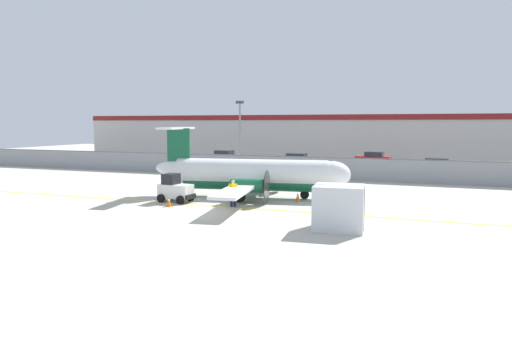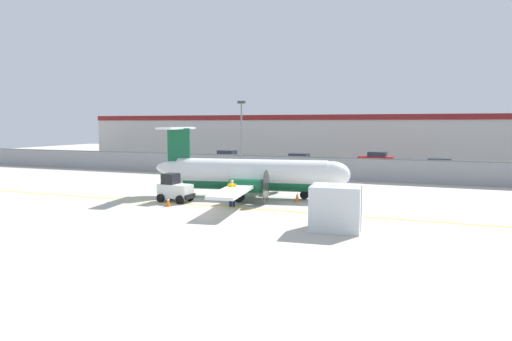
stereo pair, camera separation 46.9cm
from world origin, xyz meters
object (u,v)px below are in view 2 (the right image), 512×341
Objects in this scene: parked_car_3 at (438,166)px; commuter_airplane at (254,175)px; traffic_cone_far_left at (297,197)px; parked_car_2 at (376,158)px; parked_car_1 at (300,160)px; parked_car_0 at (228,156)px; baggage_tug at (175,189)px; traffic_cone_near_left at (168,201)px; ground_crew_worker at (232,192)px; cargo_container at (336,208)px; apron_light_pole at (241,133)px; traffic_cone_near_right at (226,194)px.

commuter_airplane is at bearing 60.93° from parked_car_3.
parked_car_2 reaches higher than traffic_cone_far_left.
parked_car_1 and parked_car_3 have the same top height.
parked_car_1 is at bearing -7.27° from parked_car_0.
baggage_tug is 1.79m from traffic_cone_near_left.
baggage_tug reaches higher than ground_crew_worker.
baggage_tug is 8.18m from traffic_cone_far_left.
cargo_container is at bearing -16.26° from baggage_tug.
parked_car_0 and parked_car_1 have the same top height.
commuter_airplane is 3.64m from traffic_cone_far_left.
ground_crew_worker is 0.40× the size of parked_car_3.
ground_crew_worker is 0.39× the size of parked_car_0.
parked_car_0 reaches higher than traffic_cone_near_left.
cargo_container is 0.59× the size of parked_car_0.
traffic_cone_near_right is at bearing -72.88° from apron_light_pole.
baggage_tug is 25.72m from parked_car_1.
cargo_container is 3.99× the size of traffic_cone_near_right.
commuter_airplane is at bearing -62.52° from apron_light_pole.
baggage_tug is 0.56× the size of parked_car_1.
parked_car_3 is (8.97, 20.22, 0.58)m from traffic_cone_far_left.
commuter_airplane is at bearing 53.92° from traffic_cone_near_left.
apron_light_pole is (-17.35, -9.81, 3.41)m from parked_car_3.
commuter_airplane is 6.70× the size of baggage_tug.
parked_car_2 reaches higher than traffic_cone_near_right.
parked_car_2 is at bearing 16.43° from parked_car_0.
apron_light_pole is (-1.26, 14.94, 3.99)m from traffic_cone_near_left.
parked_car_2 is at bearing 88.54° from cargo_container.
parked_car_1 is at bearing 79.60° from apron_light_pole.
apron_light_pole reaches higher than parked_car_0.
traffic_cone_far_left is (3.31, 3.23, -0.64)m from ground_crew_worker.
traffic_cone_near_right and traffic_cone_far_left have the same top height.
apron_light_pole reaches higher than parked_car_3.
parked_car_1 is 0.59× the size of apron_light_pole.
parked_car_1 is at bearing -6.51° from parked_car_3.
parked_car_1 is (1.52, 25.68, 0.04)m from baggage_tug.
cargo_container is at bearing -144.94° from ground_crew_worker.
traffic_cone_near_right is 0.15× the size of parked_car_2.
commuter_airplane is 28.54m from parked_car_2.
traffic_cone_far_left is at bearing 24.50° from baggage_tug.
traffic_cone_near_left and traffic_cone_near_right have the same top height.
commuter_airplane reaches higher than parked_car_0.
traffic_cone_far_left is 28.80m from parked_car_2.
traffic_cone_far_left is at bearing -72.52° from ground_crew_worker.
apron_light_pole is at bearing 32.60° from parked_car_3.
ground_crew_worker is 0.23× the size of apron_light_pole.
traffic_cone_far_left is 0.15× the size of parked_car_2.
traffic_cone_near_right is (2.56, 2.56, -0.54)m from baggage_tug.
parked_car_3 is at bearing 55.68° from traffic_cone_near_right.
parked_car_2 is at bearing -36.20° from ground_crew_worker.
ground_crew_worker is 2.66× the size of traffic_cone_near_right.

